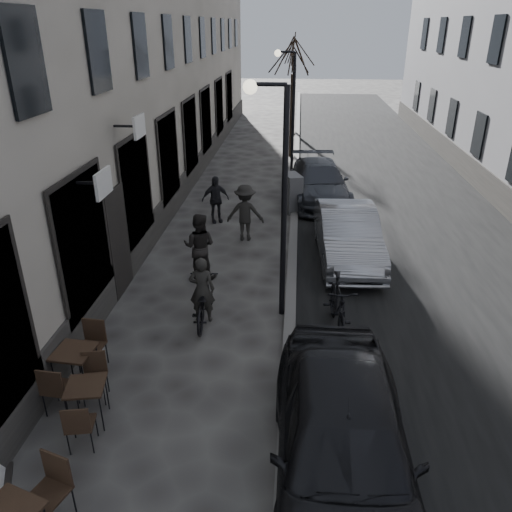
# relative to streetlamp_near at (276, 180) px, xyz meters

# --- Properties ---
(road) EXTENTS (7.30, 60.00, 0.00)m
(road) POSITION_rel_streetlamp_near_xyz_m (4.02, 10.00, -3.16)
(road) COLOR black
(road) RESTS_ON ground
(kerb) EXTENTS (0.25, 60.00, 0.12)m
(kerb) POSITION_rel_streetlamp_near_xyz_m (0.37, 10.00, -3.10)
(kerb) COLOR slate
(kerb) RESTS_ON ground
(streetlamp_near) EXTENTS (0.90, 0.28, 5.09)m
(streetlamp_near) POSITION_rel_streetlamp_near_xyz_m (0.00, 0.00, 0.00)
(streetlamp_near) COLOR black
(streetlamp_near) RESTS_ON ground
(streetlamp_far) EXTENTS (0.90, 0.28, 5.09)m
(streetlamp_far) POSITION_rel_streetlamp_near_xyz_m (0.00, 12.00, 0.00)
(streetlamp_far) COLOR black
(streetlamp_far) RESTS_ON ground
(tree_near) EXTENTS (2.40, 2.40, 5.70)m
(tree_near) POSITION_rel_streetlamp_near_xyz_m (0.07, 15.00, 1.50)
(tree_near) COLOR black
(tree_near) RESTS_ON ground
(tree_far) EXTENTS (2.40, 2.40, 5.70)m
(tree_far) POSITION_rel_streetlamp_near_xyz_m (0.07, 21.00, 1.50)
(tree_far) COLOR black
(tree_far) RESTS_ON ground
(bistro_set_b) EXTENTS (0.71, 1.54, 0.88)m
(bistro_set_b) POSITION_rel_streetlamp_near_xyz_m (-2.88, -3.69, -2.71)
(bistro_set_b) COLOR black
(bistro_set_b) RESTS_ON ground
(bistro_set_c) EXTENTS (0.72, 1.66, 0.97)m
(bistro_set_c) POSITION_rel_streetlamp_near_xyz_m (-3.41, -2.89, -2.66)
(bistro_set_c) COLOR black
(bistro_set_c) RESTS_ON ground
(utility_cabinet) EXTENTS (0.77, 1.01, 1.34)m
(utility_cabinet) POSITION_rel_streetlamp_near_xyz_m (0.27, 6.91, -2.49)
(utility_cabinet) COLOR #5D5C5F
(utility_cabinet) RESTS_ON ground
(bicycle) EXTENTS (0.73, 1.82, 0.94)m
(bicycle) POSITION_rel_streetlamp_near_xyz_m (-1.57, -0.42, -2.69)
(bicycle) COLOR black
(bicycle) RESTS_ON ground
(cyclist_rider) EXTENTS (0.58, 0.40, 1.54)m
(cyclist_rider) POSITION_rel_streetlamp_near_xyz_m (-1.57, -0.42, -2.39)
(cyclist_rider) COLOR #292723
(cyclist_rider) RESTS_ON ground
(pedestrian_near) EXTENTS (0.91, 0.75, 1.75)m
(pedestrian_near) POSITION_rel_streetlamp_near_xyz_m (-2.01, 1.65, -2.28)
(pedestrian_near) COLOR black
(pedestrian_near) RESTS_ON ground
(pedestrian_mid) EXTENTS (1.13, 0.65, 1.74)m
(pedestrian_mid) POSITION_rel_streetlamp_near_xyz_m (-1.10, 4.23, -2.29)
(pedestrian_mid) COLOR black
(pedestrian_mid) RESTS_ON ground
(pedestrian_far) EXTENTS (1.00, 0.74, 1.57)m
(pedestrian_far) POSITION_rel_streetlamp_near_xyz_m (-2.23, 5.66, -2.38)
(pedestrian_far) COLOR black
(pedestrian_far) RESTS_ON ground
(car_near) EXTENTS (2.01, 4.90, 1.66)m
(car_near) POSITION_rel_streetlamp_near_xyz_m (1.17, -4.65, -2.33)
(car_near) COLOR black
(car_near) RESTS_ON ground
(car_mid) EXTENTS (1.78, 4.52, 1.46)m
(car_mid) POSITION_rel_streetlamp_near_xyz_m (1.87, 3.11, -2.43)
(car_mid) COLOR #9EA0A6
(car_mid) RESTS_ON ground
(car_far) EXTENTS (2.40, 4.99, 1.40)m
(car_far) POSITION_rel_streetlamp_near_xyz_m (1.26, 8.24, -2.46)
(car_far) COLOR #393C44
(car_far) RESTS_ON ground
(moped) EXTENTS (0.73, 2.13, 1.26)m
(moped) POSITION_rel_streetlamp_near_xyz_m (1.37, -0.66, -2.53)
(moped) COLOR black
(moped) RESTS_ON ground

